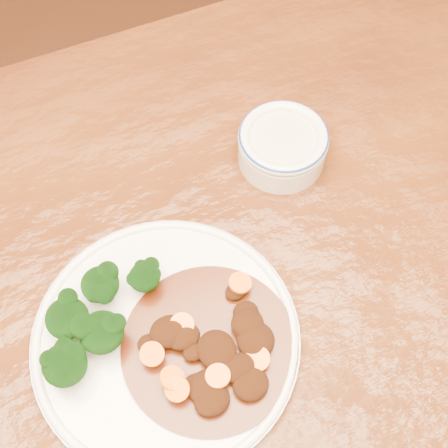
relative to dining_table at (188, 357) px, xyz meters
name	(u,v)px	position (x,y,z in m)	size (l,w,h in m)	color
dining_table	(188,357)	(0.00, 0.00, 0.00)	(1.55, 0.99, 0.75)	#53290E
dinner_plate	(166,339)	(-0.02, 0.00, 0.09)	(0.28, 0.28, 0.02)	white
broccoli_florets	(90,322)	(-0.08, 0.04, 0.12)	(0.15, 0.11, 0.05)	#588545
mince_stew	(214,353)	(0.02, -0.04, 0.10)	(0.18, 0.18, 0.03)	#4B1B08
dip_bowl	(283,145)	(0.20, 0.15, 0.11)	(0.11, 0.11, 0.05)	silver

